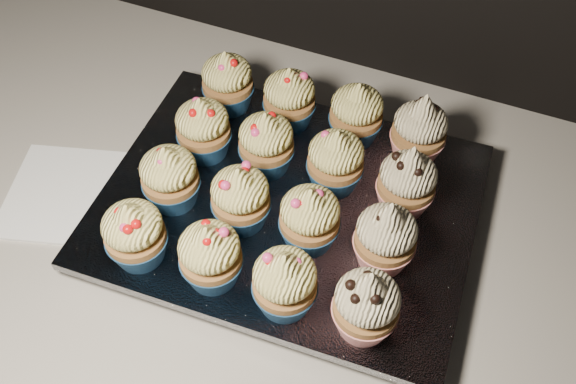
# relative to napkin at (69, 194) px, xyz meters

# --- Properties ---
(cabinet) EXTENTS (2.40, 0.60, 0.86)m
(cabinet) POSITION_rel_napkin_xyz_m (0.00, 0.05, -0.47)
(cabinet) COLOR black
(cabinet) RESTS_ON ground
(worktop) EXTENTS (2.44, 0.64, 0.04)m
(worktop) POSITION_rel_napkin_xyz_m (0.00, 0.05, -0.02)
(worktop) COLOR beige
(worktop) RESTS_ON cabinet
(napkin) EXTENTS (0.17, 0.17, 0.00)m
(napkin) POSITION_rel_napkin_xyz_m (0.00, 0.00, 0.00)
(napkin) COLOR white
(napkin) RESTS_ON worktop
(baking_tray) EXTENTS (0.39, 0.31, 0.02)m
(baking_tray) POSITION_rel_napkin_xyz_m (0.25, 0.07, 0.01)
(baking_tray) COLOR black
(baking_tray) RESTS_ON worktop
(foil_lining) EXTENTS (0.42, 0.34, 0.01)m
(foil_lining) POSITION_rel_napkin_xyz_m (0.25, 0.07, 0.03)
(foil_lining) COLOR silver
(foil_lining) RESTS_ON baking_tray
(cupcake_0) EXTENTS (0.06, 0.06, 0.08)m
(cupcake_0) POSITION_rel_napkin_xyz_m (0.14, -0.06, 0.07)
(cupcake_0) COLOR navy
(cupcake_0) RESTS_ON foil_lining
(cupcake_1) EXTENTS (0.06, 0.06, 0.08)m
(cupcake_1) POSITION_rel_napkin_xyz_m (0.22, -0.05, 0.07)
(cupcake_1) COLOR navy
(cupcake_1) RESTS_ON foil_lining
(cupcake_2) EXTENTS (0.06, 0.06, 0.08)m
(cupcake_2) POSITION_rel_napkin_xyz_m (0.30, -0.05, 0.07)
(cupcake_2) COLOR navy
(cupcake_2) RESTS_ON foil_lining
(cupcake_3) EXTENTS (0.06, 0.06, 0.10)m
(cupcake_3) POSITION_rel_napkin_xyz_m (0.38, -0.04, 0.07)
(cupcake_3) COLOR red
(cupcake_3) RESTS_ON foil_lining
(cupcake_4) EXTENTS (0.06, 0.06, 0.08)m
(cupcake_4) POSITION_rel_napkin_xyz_m (0.14, 0.02, 0.07)
(cupcake_4) COLOR navy
(cupcake_4) RESTS_ON foil_lining
(cupcake_5) EXTENTS (0.06, 0.06, 0.08)m
(cupcake_5) POSITION_rel_napkin_xyz_m (0.22, 0.03, 0.07)
(cupcake_5) COLOR navy
(cupcake_5) RESTS_ON foil_lining
(cupcake_6) EXTENTS (0.06, 0.06, 0.08)m
(cupcake_6) POSITION_rel_napkin_xyz_m (0.29, 0.03, 0.07)
(cupcake_6) COLOR navy
(cupcake_6) RESTS_ON foil_lining
(cupcake_7) EXTENTS (0.06, 0.06, 0.10)m
(cupcake_7) POSITION_rel_napkin_xyz_m (0.37, 0.04, 0.07)
(cupcake_7) COLOR red
(cupcake_7) RESTS_ON foil_lining
(cupcake_8) EXTENTS (0.06, 0.06, 0.08)m
(cupcake_8) POSITION_rel_napkin_xyz_m (0.14, 0.10, 0.07)
(cupcake_8) COLOR navy
(cupcake_8) RESTS_ON foil_lining
(cupcake_9) EXTENTS (0.06, 0.06, 0.08)m
(cupcake_9) POSITION_rel_napkin_xyz_m (0.21, 0.11, 0.07)
(cupcake_9) COLOR navy
(cupcake_9) RESTS_ON foil_lining
(cupcake_10) EXTENTS (0.06, 0.06, 0.08)m
(cupcake_10) POSITION_rel_napkin_xyz_m (0.29, 0.11, 0.07)
(cupcake_10) COLOR navy
(cupcake_10) RESTS_ON foil_lining
(cupcake_11) EXTENTS (0.06, 0.06, 0.10)m
(cupcake_11) POSITION_rel_napkin_xyz_m (0.37, 0.11, 0.07)
(cupcake_11) COLOR red
(cupcake_11) RESTS_ON foil_lining
(cupcake_12) EXTENTS (0.06, 0.06, 0.08)m
(cupcake_12) POSITION_rel_napkin_xyz_m (0.13, 0.18, 0.07)
(cupcake_12) COLOR navy
(cupcake_12) RESTS_ON foil_lining
(cupcake_13) EXTENTS (0.06, 0.06, 0.08)m
(cupcake_13) POSITION_rel_napkin_xyz_m (0.21, 0.18, 0.07)
(cupcake_13) COLOR navy
(cupcake_13) RESTS_ON foil_lining
(cupcake_14) EXTENTS (0.06, 0.06, 0.08)m
(cupcake_14) POSITION_rel_napkin_xyz_m (0.29, 0.19, 0.07)
(cupcake_14) COLOR navy
(cupcake_14) RESTS_ON foil_lining
(cupcake_15) EXTENTS (0.06, 0.06, 0.10)m
(cupcake_15) POSITION_rel_napkin_xyz_m (0.36, 0.19, 0.07)
(cupcake_15) COLOR red
(cupcake_15) RESTS_ON foil_lining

